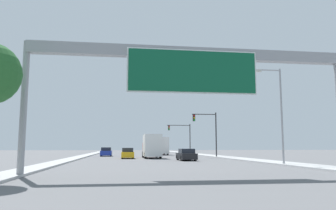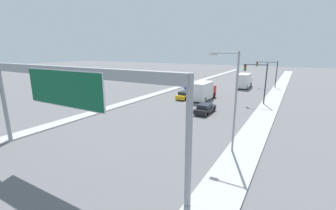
{
  "view_description": "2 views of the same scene",
  "coord_description": "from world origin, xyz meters",
  "px_view_note": "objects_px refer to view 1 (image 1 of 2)",
  "views": [
    {
      "loc": [
        -4.27,
        -1.73,
        1.71
      ],
      "look_at": [
        0.0,
        28.93,
        5.63
      ],
      "focal_mm": 35.0,
      "sensor_mm": 36.0,
      "label": 1
    },
    {
      "loc": [
        14.71,
        7.45,
        9.02
      ],
      "look_at": [
        1.46,
        30.45,
        2.55
      ],
      "focal_mm": 24.0,
      "sensor_mm": 36.0,
      "label": 2
    }
  ],
  "objects_px": {
    "car_far_center": "(128,153)",
    "street_lamp_right": "(278,108)",
    "sign_gantry": "(192,67)",
    "truck_box_secondary": "(152,146)",
    "traffic_light_near_intersection": "(209,128)",
    "truck_box_primary": "(161,146)",
    "car_mid_center": "(186,155)",
    "car_near_right": "(106,152)",
    "traffic_light_mid_block": "(183,134)"
  },
  "relations": [
    {
      "from": "truck_box_secondary",
      "to": "street_lamp_right",
      "type": "relative_size",
      "value": 0.82
    },
    {
      "from": "traffic_light_mid_block",
      "to": "truck_box_secondary",
      "type": "bearing_deg",
      "value": -111.7
    },
    {
      "from": "car_mid_center",
      "to": "truck_box_secondary",
      "type": "bearing_deg",
      "value": 112.65
    },
    {
      "from": "truck_box_primary",
      "to": "traffic_light_mid_block",
      "type": "relative_size",
      "value": 1.18
    },
    {
      "from": "truck_box_secondary",
      "to": "traffic_light_near_intersection",
      "type": "relative_size",
      "value": 1.06
    },
    {
      "from": "car_near_right",
      "to": "truck_box_secondary",
      "type": "xyz_separation_m",
      "value": [
        7.0,
        -10.46,
        1.0
      ]
    },
    {
      "from": "truck_box_primary",
      "to": "truck_box_secondary",
      "type": "xyz_separation_m",
      "value": [
        -3.5,
        -18.41,
        -0.04
      ]
    },
    {
      "from": "traffic_light_near_intersection",
      "to": "sign_gantry",
      "type": "bearing_deg",
      "value": -106.85
    },
    {
      "from": "truck_box_secondary",
      "to": "traffic_light_mid_block",
      "type": "distance_m",
      "value": 23.55
    },
    {
      "from": "truck_box_primary",
      "to": "traffic_light_mid_block",
      "type": "distance_m",
      "value": 6.69
    },
    {
      "from": "truck_box_primary",
      "to": "street_lamp_right",
      "type": "bearing_deg",
      "value": -80.21
    },
    {
      "from": "car_far_center",
      "to": "traffic_light_mid_block",
      "type": "height_order",
      "value": "traffic_light_mid_block"
    },
    {
      "from": "traffic_light_mid_block",
      "to": "car_far_center",
      "type": "bearing_deg",
      "value": -118.28
    },
    {
      "from": "sign_gantry",
      "to": "traffic_light_mid_block",
      "type": "bearing_deg",
      "value": 80.2
    },
    {
      "from": "car_mid_center",
      "to": "truck_box_primary",
      "type": "distance_m",
      "value": 26.82
    },
    {
      "from": "traffic_light_near_intersection",
      "to": "car_mid_center",
      "type": "bearing_deg",
      "value": -119.02
    },
    {
      "from": "street_lamp_right",
      "to": "truck_box_primary",
      "type": "bearing_deg",
      "value": 99.79
    },
    {
      "from": "traffic_light_near_intersection",
      "to": "traffic_light_mid_block",
      "type": "height_order",
      "value": "traffic_light_near_intersection"
    },
    {
      "from": "street_lamp_right",
      "to": "car_far_center",
      "type": "bearing_deg",
      "value": 125.95
    },
    {
      "from": "truck_box_primary",
      "to": "traffic_light_near_intersection",
      "type": "height_order",
      "value": "traffic_light_near_intersection"
    },
    {
      "from": "sign_gantry",
      "to": "car_near_right",
      "type": "distance_m",
      "value": 39.89
    },
    {
      "from": "sign_gantry",
      "to": "car_near_right",
      "type": "bearing_deg",
      "value": 100.22
    },
    {
      "from": "truck_box_secondary",
      "to": "street_lamp_right",
      "type": "height_order",
      "value": "street_lamp_right"
    },
    {
      "from": "truck_box_primary",
      "to": "car_far_center",
      "type": "bearing_deg",
      "value": -109.98
    },
    {
      "from": "car_near_right",
      "to": "street_lamp_right",
      "type": "height_order",
      "value": "street_lamp_right"
    },
    {
      "from": "sign_gantry",
      "to": "traffic_light_near_intersection",
      "type": "xyz_separation_m",
      "value": [
        9.12,
        30.11,
        -1.99
      ]
    },
    {
      "from": "car_far_center",
      "to": "street_lamp_right",
      "type": "height_order",
      "value": "street_lamp_right"
    },
    {
      "from": "car_near_right",
      "to": "truck_box_secondary",
      "type": "distance_m",
      "value": 12.63
    },
    {
      "from": "sign_gantry",
      "to": "truck_box_secondary",
      "type": "distance_m",
      "value": 28.79
    },
    {
      "from": "sign_gantry",
      "to": "traffic_light_near_intersection",
      "type": "distance_m",
      "value": 31.52
    },
    {
      "from": "car_mid_center",
      "to": "truck_box_secondary",
      "type": "height_order",
      "value": "truck_box_secondary"
    },
    {
      "from": "car_mid_center",
      "to": "traffic_light_mid_block",
      "type": "relative_size",
      "value": 0.71
    },
    {
      "from": "car_near_right",
      "to": "traffic_light_mid_block",
      "type": "relative_size",
      "value": 0.69
    },
    {
      "from": "truck_box_secondary",
      "to": "sign_gantry",
      "type": "bearing_deg",
      "value": -90.0
    },
    {
      "from": "traffic_light_near_intersection",
      "to": "truck_box_secondary",
      "type": "bearing_deg",
      "value": -169.21
    },
    {
      "from": "sign_gantry",
      "to": "traffic_light_near_intersection",
      "type": "height_order",
      "value": "sign_gantry"
    },
    {
      "from": "sign_gantry",
      "to": "street_lamp_right",
      "type": "distance_m",
      "value": 13.45
    },
    {
      "from": "car_mid_center",
      "to": "street_lamp_right",
      "type": "relative_size",
      "value": 0.52
    },
    {
      "from": "sign_gantry",
      "to": "car_far_center",
      "type": "distance_m",
      "value": 28.36
    },
    {
      "from": "sign_gantry",
      "to": "truck_box_secondary",
      "type": "height_order",
      "value": "sign_gantry"
    },
    {
      "from": "car_near_right",
      "to": "traffic_light_near_intersection",
      "type": "relative_size",
      "value": 0.65
    },
    {
      "from": "sign_gantry",
      "to": "car_near_right",
      "type": "relative_size",
      "value": 4.47
    },
    {
      "from": "traffic_light_mid_block",
      "to": "car_mid_center",
      "type": "bearing_deg",
      "value": -99.71
    },
    {
      "from": "sign_gantry",
      "to": "truck_box_secondary",
      "type": "bearing_deg",
      "value": 90.0
    },
    {
      "from": "sign_gantry",
      "to": "truck_box_primary",
      "type": "distance_m",
      "value": 47.16
    },
    {
      "from": "car_far_center",
      "to": "truck_box_secondary",
      "type": "xyz_separation_m",
      "value": [
        3.5,
        0.85,
        1.02
      ]
    },
    {
      "from": "car_near_right",
      "to": "truck_box_primary",
      "type": "height_order",
      "value": "truck_box_primary"
    },
    {
      "from": "sign_gantry",
      "to": "traffic_light_mid_block",
      "type": "xyz_separation_m",
      "value": [
        8.65,
        50.11,
        -2.17
      ]
    },
    {
      "from": "car_far_center",
      "to": "traffic_light_mid_block",
      "type": "distance_m",
      "value": 25.92
    },
    {
      "from": "car_far_center",
      "to": "truck_box_primary",
      "type": "distance_m",
      "value": 20.52
    }
  ]
}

